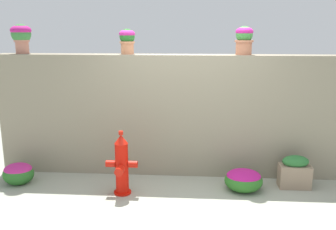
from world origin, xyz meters
TOP-DOWN VIEW (x-y plane):
  - ground_plane at (0.00, 0.00)m, footprint 24.00×24.00m
  - stone_wall at (0.00, 1.00)m, footprint 5.86×0.34m
  - potted_plant_0 at (-2.55, 1.04)m, footprint 0.32×0.32m
  - potted_plant_1 at (-0.89, 1.03)m, footprint 0.24×0.24m
  - potted_plant_2 at (0.86, 1.02)m, footprint 0.28×0.28m
  - fire_hydrant at (-0.85, 0.14)m, footprint 0.44×0.36m
  - flower_bush_left at (0.86, 0.37)m, footprint 0.54×0.49m
  - flower_bush_right at (-2.47, 0.38)m, footprint 0.46×0.41m
  - planter_box at (1.61, 0.53)m, footprint 0.45×0.24m

SIDE VIEW (x-z plane):
  - ground_plane at x=0.00m, z-range 0.00..0.00m
  - flower_bush_left at x=0.86m, z-range 0.01..0.32m
  - flower_bush_right at x=-2.47m, z-range 0.01..0.33m
  - planter_box at x=1.61m, z-range -0.01..0.48m
  - fire_hydrant at x=-0.85m, z-range -0.04..0.87m
  - stone_wall at x=0.00m, z-range 0.00..1.89m
  - potted_plant_1 at x=-0.89m, z-range 1.92..2.30m
  - potted_plant_2 at x=0.86m, z-range 1.92..2.34m
  - potted_plant_0 at x=-2.55m, z-range 1.94..2.40m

